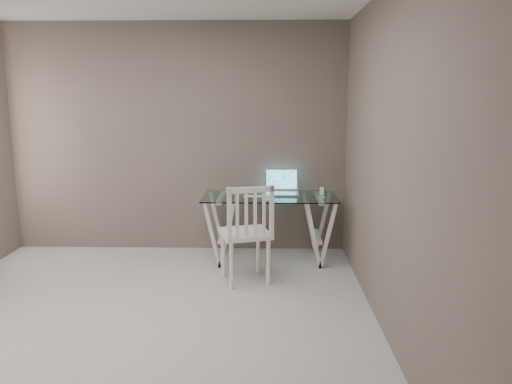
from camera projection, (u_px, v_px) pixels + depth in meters
room at (114, 115)px, 3.67m from camera, size 4.50×4.52×2.71m
desk at (270, 227)px, 5.67m from camera, size 1.50×0.70×0.75m
chair at (247, 229)px, 4.91m from camera, size 0.58×0.58×1.01m
laptop at (282, 187)px, 5.76m from camera, size 0.39×0.34×0.27m
keyboard at (257, 196)px, 5.56m from camera, size 0.30×0.13×0.01m
mouse at (269, 199)px, 5.33m from camera, size 0.11×0.07×0.04m
phone_dock at (322, 194)px, 5.52m from camera, size 0.07×0.07×0.13m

